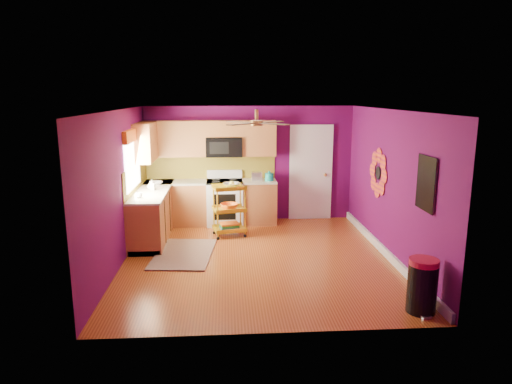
{
  "coord_description": "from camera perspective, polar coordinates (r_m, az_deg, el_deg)",
  "views": [
    {
      "loc": [
        -0.51,
        -7.36,
        2.75
      ],
      "look_at": [
        0.0,
        0.4,
        1.07
      ],
      "focal_mm": 32.0,
      "sensor_mm": 36.0,
      "label": 1
    }
  ],
  "objects": [
    {
      "name": "right_wall_art",
      "position": [
        7.65,
        17.27,
        1.78
      ],
      "size": [
        0.04,
        2.74,
        1.04
      ],
      "color": "black",
      "rests_on": "ground"
    },
    {
      "name": "upper_cabinetry",
      "position": [
        9.61,
        -8.18,
        6.37
      ],
      "size": [
        2.8,
        2.3,
        1.26
      ],
      "color": "brown",
      "rests_on": "ground"
    },
    {
      "name": "rolling_cart",
      "position": [
        8.93,
        -3.31,
        -2.01
      ],
      "size": [
        0.69,
        0.56,
        1.1
      ],
      "color": "gold",
      "rests_on": "ground"
    },
    {
      "name": "shag_rug",
      "position": [
        8.15,
        -8.99,
        -7.61
      ],
      "size": [
        1.12,
        1.67,
        0.02
      ],
      "primitive_type": "cube",
      "rotation": [
        0.0,
        0.0,
        -0.1
      ],
      "color": "black",
      "rests_on": "ground"
    },
    {
      "name": "ceiling_fan",
      "position": [
        7.59,
        0.08,
        8.69
      ],
      "size": [
        1.01,
        1.01,
        0.26
      ],
      "color": "#BF8C3F",
      "rests_on": "ground"
    },
    {
      "name": "lower_cabinets",
      "position": [
        9.5,
        -8.72,
        -2.08
      ],
      "size": [
        2.81,
        2.31,
        0.94
      ],
      "color": "brown",
      "rests_on": "ground"
    },
    {
      "name": "soap_bottle_b",
      "position": [
        9.01,
        -13.06,
        0.8
      ],
      "size": [
        0.13,
        0.13,
        0.17
      ],
      "primitive_type": "imported",
      "color": "white",
      "rests_on": "lower_cabinets"
    },
    {
      "name": "left_window",
      "position": [
        8.64,
        -15.21,
        5.01
      ],
      "size": [
        0.08,
        1.35,
        1.08
      ],
      "color": "white",
      "rests_on": "ground"
    },
    {
      "name": "counter_cup",
      "position": [
        8.35,
        -14.41,
        -0.4
      ],
      "size": [
        0.12,
        0.12,
        0.1
      ],
      "primitive_type": "imported",
      "color": "white",
      "rests_on": "lower_cabinets"
    },
    {
      "name": "toaster",
      "position": [
        9.72,
        0.1,
        1.98
      ],
      "size": [
        0.22,
        0.15,
        0.18
      ],
      "primitive_type": "cube",
      "color": "beige",
      "rests_on": "lower_cabinets"
    },
    {
      "name": "room_envelope",
      "position": [
        7.47,
        0.39,
        3.56
      ],
      "size": [
        4.54,
        5.04,
        2.52
      ],
      "color": "#57094D",
      "rests_on": "ground"
    },
    {
      "name": "electric_range",
      "position": [
        9.8,
        -3.91,
        -1.23
      ],
      "size": [
        0.76,
        0.66,
        1.13
      ],
      "color": "white",
      "rests_on": "ground"
    },
    {
      "name": "trash_can",
      "position": [
        6.3,
        20.06,
        -10.96
      ],
      "size": [
        0.44,
        0.45,
        0.71
      ],
      "color": "black",
      "rests_on": "ground"
    },
    {
      "name": "teal_kettle",
      "position": [
        9.69,
        1.67,
        1.91
      ],
      "size": [
        0.18,
        0.18,
        0.21
      ],
      "color": "teal",
      "rests_on": "lower_cabinets"
    },
    {
      "name": "counter_dish",
      "position": [
        9.5,
        -12.36,
        1.1
      ],
      "size": [
        0.26,
        0.26,
        0.06
      ],
      "primitive_type": "imported",
      "color": "white",
      "rests_on": "lower_cabinets"
    },
    {
      "name": "panel_door",
      "position": [
        10.15,
        6.84,
        2.3
      ],
      "size": [
        0.95,
        0.11,
        2.15
      ],
      "color": "white",
      "rests_on": "ground"
    },
    {
      "name": "soap_bottle_a",
      "position": [
        8.95,
        -12.87,
        0.86
      ],
      "size": [
        0.09,
        0.09,
        0.2
      ],
      "primitive_type": "imported",
      "color": "#EA3F72",
      "rests_on": "lower_cabinets"
    },
    {
      "name": "ground",
      "position": [
        7.88,
        0.18,
        -8.27
      ],
      "size": [
        5.0,
        5.0,
        0.0
      ],
      "primitive_type": "plane",
      "color": "brown",
      "rests_on": "ground"
    }
  ]
}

